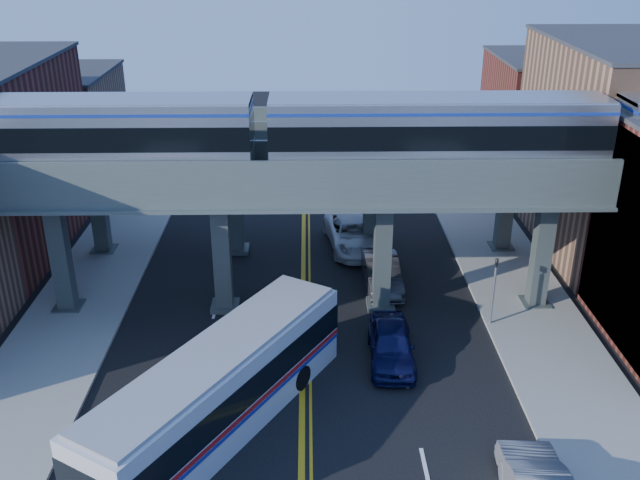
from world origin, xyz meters
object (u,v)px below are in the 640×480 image
object	(u,v)px
stop_sign	(309,328)
transit_bus	(220,389)
traffic_signal	(494,284)
car_lane_d	(368,195)
car_lane_b	(382,273)
car_lane_c	(354,234)
car_lane_a	(391,344)
transit_train	(437,131)

from	to	relation	value
stop_sign	transit_bus	world-z (taller)	transit_bus
traffic_signal	car_lane_d	xyz separation A→B (m)	(-4.67, 16.64, -1.57)
car_lane_b	car_lane_c	size ratio (longest dim) A/B	0.81
car_lane_d	car_lane_a	bearing A→B (deg)	-99.33
traffic_signal	car_lane_b	size ratio (longest dim) A/B	0.80
stop_sign	car_lane_a	distance (m)	3.81
transit_train	transit_bus	world-z (taller)	transit_train
car_lane_d	car_lane_c	bearing A→B (deg)	-109.37
car_lane_a	car_lane_b	world-z (taller)	car_lane_b
transit_bus	car_lane_d	size ratio (longest dim) A/B	2.54
transit_train	car_lane_c	size ratio (longest dim) A/B	7.60
stop_sign	car_lane_c	bearing A→B (deg)	77.53
car_lane_b	transit_train	bearing A→B (deg)	-49.43
traffic_signal	transit_bus	size ratio (longest dim) A/B	0.32
car_lane_b	car_lane_a	bearing A→B (deg)	-94.35
traffic_signal	car_lane_d	bearing A→B (deg)	105.68
transit_train	transit_bus	distance (m)	15.35
stop_sign	car_lane_b	xyz separation A→B (m)	(3.96, 7.21, -0.92)
stop_sign	car_lane_b	world-z (taller)	stop_sign
stop_sign	car_lane_d	size ratio (longest dim) A/B	0.52
traffic_signal	transit_bus	distance (m)	14.42
transit_bus	stop_sign	bearing A→B (deg)	-5.88
traffic_signal	car_lane_c	size ratio (longest dim) A/B	0.65
transit_train	car_lane_a	distance (m)	10.07
transit_train	car_lane_d	world-z (taller)	transit_train
transit_train	car_lane_b	size ratio (longest dim) A/B	9.42
transit_train	car_lane_c	distance (m)	11.68
transit_train	traffic_signal	distance (m)	7.84
traffic_signal	car_lane_a	distance (m)	6.15
car_lane_a	car_lane_d	world-z (taller)	car_lane_a
transit_train	traffic_signal	world-z (taller)	transit_train
car_lane_a	car_lane_c	size ratio (longest dim) A/B	0.78
traffic_signal	car_lane_d	size ratio (longest dim) A/B	0.81
traffic_signal	car_lane_c	xyz separation A→B (m)	(-6.16, 9.41, -1.42)
stop_sign	car_lane_d	distance (m)	20.12
car_lane_c	car_lane_d	world-z (taller)	car_lane_c
car_lane_c	car_lane_a	bearing A→B (deg)	-92.92
traffic_signal	car_lane_d	world-z (taller)	traffic_signal
transit_train	transit_bus	xyz separation A→B (m)	(-9.43, -9.46, -7.56)
traffic_signal	transit_bus	xyz separation A→B (m)	(-12.32, -7.46, -0.55)
transit_train	transit_bus	size ratio (longest dim) A/B	3.77
car_lane_b	traffic_signal	bearing A→B (deg)	-42.66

